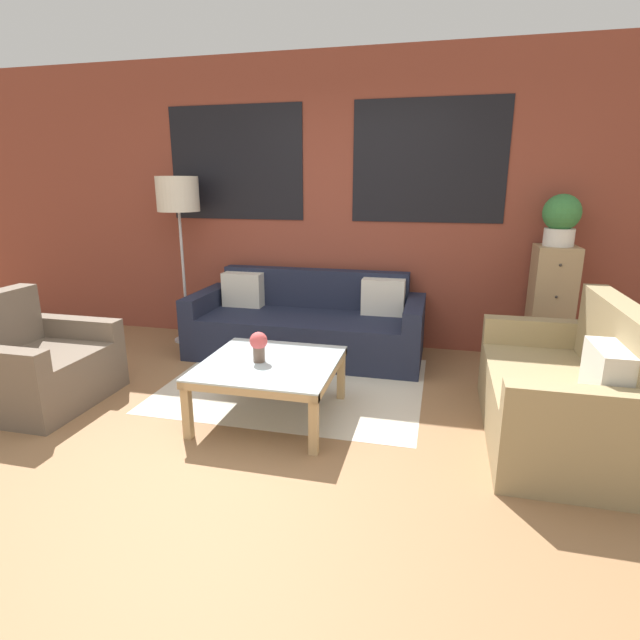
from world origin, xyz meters
TOP-DOWN VIEW (x-y plane):
  - ground_plane at (0.00, 0.00)m, footprint 16.00×16.00m
  - wall_back_brick at (0.00, 2.44)m, footprint 8.40×0.09m
  - rug at (0.01, 1.19)m, footprint 2.07×1.66m
  - couch_dark at (-0.10, 1.95)m, footprint 2.20×0.88m
  - settee_vintage at (1.93, 0.71)m, footprint 0.80×1.49m
  - armchair_corner at (-1.77, 0.40)m, footprint 0.80×0.93m
  - coffee_table at (0.01, 0.58)m, footprint 0.92×0.92m
  - floor_lamp at (-1.43, 2.06)m, footprint 0.41×0.41m
  - drawer_cabinet at (2.09, 2.17)m, footprint 0.35×0.40m
  - potted_plant at (2.09, 2.17)m, footprint 0.31×0.31m
  - flower_vase at (-0.07, 0.56)m, footprint 0.12×0.12m

SIDE VIEW (x-z plane):
  - ground_plane at x=0.00m, z-range 0.00..0.00m
  - rug at x=0.01m, z-range 0.00..0.00m
  - couch_dark at x=-0.10m, z-range -0.11..0.67m
  - armchair_corner at x=-1.77m, z-range -0.14..0.70m
  - settee_vintage at x=1.93m, z-range -0.15..0.77m
  - coffee_table at x=0.01m, z-range 0.15..0.56m
  - flower_vase at x=-0.07m, z-range 0.43..0.64m
  - drawer_cabinet at x=2.09m, z-range 0.00..1.09m
  - potted_plant at x=2.09m, z-range 1.10..1.54m
  - wall_back_brick at x=0.00m, z-range 0.01..2.81m
  - floor_lamp at x=-1.43m, z-range 0.62..2.29m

